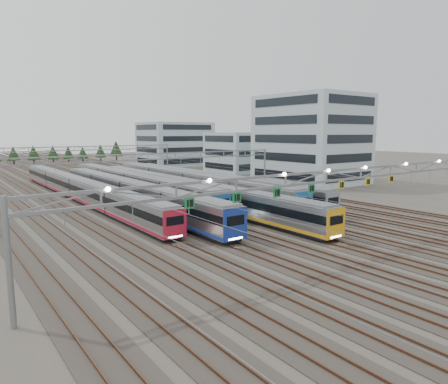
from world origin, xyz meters
TOP-DOWN VIEW (x-y plane):
  - ground at (0.00, 0.00)m, footprint 400.00×400.00m
  - track_bed at (0.00, 100.00)m, footprint 54.00×260.00m
  - train_a at (-11.25, 44.23)m, footprint 2.80×68.12m
  - train_b at (-6.75, 32.65)m, footprint 3.06×53.85m
  - train_c at (-2.25, 41.92)m, footprint 3.17×55.05m
  - train_d at (2.25, 32.05)m, footprint 2.89×63.63m
  - train_e at (6.75, 36.65)m, footprint 3.18×55.71m
  - train_f at (11.25, 37.09)m, footprint 2.92×58.50m
  - gantry_near at (-0.05, -0.12)m, footprint 56.36×0.61m
  - gantry_mid at (0.00, 40.00)m, footprint 56.36×0.36m
  - gantry_far at (0.00, 85.00)m, footprint 56.36×0.36m
  - depot_bldg_south at (40.42, 37.93)m, footprint 18.00×22.00m
  - depot_bldg_mid at (41.52, 66.71)m, footprint 14.00×16.00m
  - depot_bldg_north at (38.81, 99.27)m, footprint 22.00×18.00m
  - treeline at (-7.20, 135.05)m, footprint 81.20×5.60m

SIDE VIEW (x-z plane):
  - ground at x=0.00m, z-range 0.00..0.00m
  - track_bed at x=0.00m, z-range -1.22..4.20m
  - train_a at x=-11.25m, z-range 0.25..3.89m
  - train_d at x=2.25m, z-range 0.25..4.01m
  - train_f at x=11.25m, z-range 0.25..4.06m
  - train_b at x=-6.75m, z-range 0.25..4.25m
  - train_c at x=-2.25m, z-range 0.25..4.39m
  - train_e at x=6.75m, z-range 0.25..4.40m
  - treeline at x=-7.20m, z-range 0.72..7.74m
  - depot_bldg_mid at x=41.52m, z-range 0.00..11.59m
  - gantry_mid at x=0.00m, z-range 2.39..10.39m
  - gantry_far at x=0.00m, z-range 2.39..10.39m
  - gantry_near at x=-0.05m, z-range 3.05..11.13m
  - depot_bldg_north at x=38.81m, z-range 0.00..15.05m
  - depot_bldg_south at x=40.42m, z-range 0.00..20.04m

